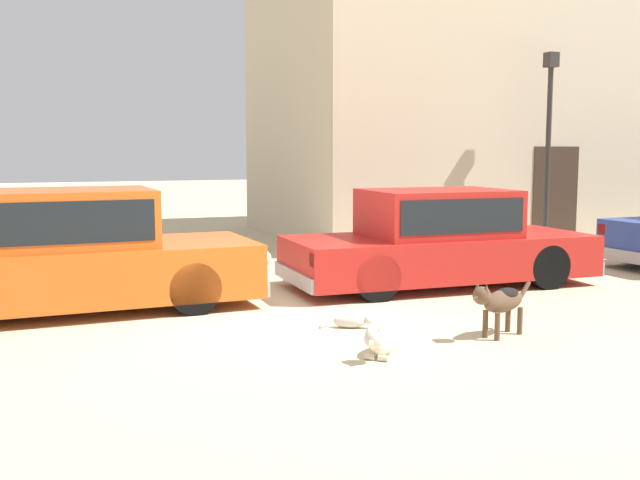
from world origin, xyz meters
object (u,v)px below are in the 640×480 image
object	(u,v)px
stray_dog_tan	(382,341)
stray_cat	(351,321)
parked_sedan_nearest	(69,252)
parked_sedan_second	(439,239)
stray_dog_spotted	(500,300)
street_lamp	(549,127)

from	to	relation	value
stray_dog_tan	stray_cat	xyz separation A→B (m)	(0.16, 1.18, -0.07)
parked_sedan_nearest	parked_sedan_second	xyz separation A→B (m)	(5.27, -0.02, -0.04)
stray_dog_tan	stray_dog_spotted	bearing A→B (deg)	140.76
stray_dog_tan	parked_sedan_second	bearing A→B (deg)	-175.30
stray_dog_spotted	street_lamp	size ratio (longest dim) A/B	0.26
parked_sedan_nearest	stray_dog_spotted	xyz separation A→B (m)	(4.39, -3.00, -0.35)
parked_sedan_second	stray_dog_tan	distance (m)	4.08
parked_sedan_nearest	stray_dog_spotted	bearing A→B (deg)	-36.77
stray_dog_spotted	street_lamp	world-z (taller)	street_lamp
stray_dog_spotted	street_lamp	bearing A→B (deg)	-151.30
parked_sedan_nearest	stray_dog_tan	xyz separation A→B (m)	(2.85, -3.25, -0.61)
stray_dog_tan	stray_cat	size ratio (longest dim) A/B	1.28
stray_cat	stray_dog_spotted	bearing A→B (deg)	-7.83
parked_sedan_second	stray_cat	xyz separation A→B (m)	(-2.27, -2.05, -0.63)
stray_dog_tan	street_lamp	size ratio (longest dim) A/B	0.20
stray_dog_spotted	stray_cat	size ratio (longest dim) A/B	1.69
parked_sedan_second	stray_dog_tan	world-z (taller)	parked_sedan_second
street_lamp	parked_sedan_second	bearing A→B (deg)	-147.70
stray_dog_spotted	stray_dog_tan	size ratio (longest dim) A/B	1.32
stray_cat	street_lamp	world-z (taller)	street_lamp
stray_dog_spotted	street_lamp	distance (m)	7.27
parked_sedan_nearest	parked_sedan_second	distance (m)	5.27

